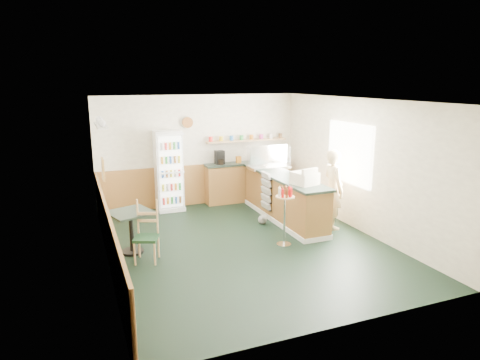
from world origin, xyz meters
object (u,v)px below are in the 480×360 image
drinks_fridge (169,171)px  cafe_table (131,224)px  cash_register (305,178)px  display_case (269,157)px  cafe_chair (145,229)px  shopkeeper (333,189)px  condiment_stand (285,206)px

drinks_fridge → cafe_table: 2.67m
cash_register → cafe_table: (-3.40, 0.20, -0.59)m
drinks_fridge → cafe_table: (-1.21, -2.34, -0.40)m
display_case → cafe_chair: (-3.22, -1.88, -0.72)m
drinks_fridge → cash_register: bearing=-49.3°
drinks_fridge → display_case: drinks_fridge is taller
cafe_table → cafe_chair: cafe_chair is taller
shopkeeper → cafe_table: (-4.10, 0.18, -0.29)m
drinks_fridge → display_case: (2.19, -0.86, 0.33)m
display_case → condiment_stand: bearing=-107.5°
cafe_table → shopkeeper: bearing=-2.5°
condiment_stand → drinks_fridge: bearing=116.5°
cash_register → condiment_stand: bearing=-158.6°
cafe_chair → display_case: bearing=52.1°
drinks_fridge → condiment_stand: size_ratio=1.71×
cash_register → condiment_stand: size_ratio=0.40×
cash_register → condiment_stand: cash_register is taller
drinks_fridge → condiment_stand: bearing=-63.5°
shopkeeper → display_case: bearing=28.0°
display_case → shopkeeper: 1.86m
cafe_table → condiment_stand: bearing=-14.0°
display_case → cafe_table: bearing=-156.4°
drinks_fridge → cafe_chair: bearing=-110.6°
condiment_stand → cafe_table: 2.81m
cafe_table → cafe_chair: 0.44m
cash_register → drinks_fridge: bearing=116.8°
shopkeeper → cafe_chair: shopkeeper is taller
drinks_fridge → display_case: 2.37m
cafe_table → display_case: bearing=23.6°
display_case → condiment_stand: size_ratio=0.85×
display_case → condiment_stand: 2.33m
cash_register → cafe_chair: 3.28m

